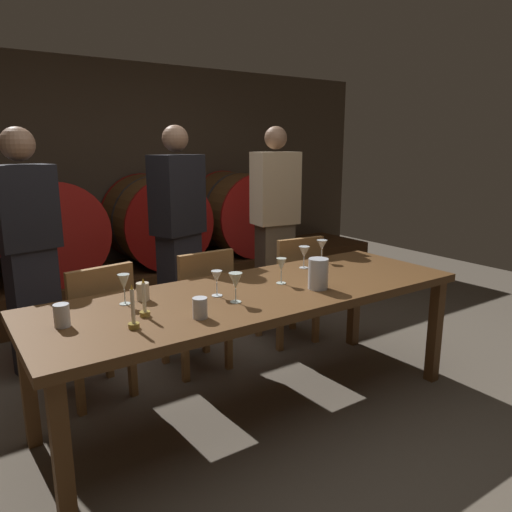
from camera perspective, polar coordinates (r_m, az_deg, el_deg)
ground_plane at (r=2.99m, az=-1.35°, el=-18.59°), size 9.27×9.27×0.00m
back_wall at (r=5.37m, az=-19.55°, el=8.41°), size 7.13×0.24×2.41m
barrel_shelf at (r=5.02m, az=-17.01°, el=-3.66°), size 6.42×0.90×0.35m
wine_barrel_center_left at (r=4.76m, az=-23.44°, el=2.78°), size 0.93×0.77×0.93m
wine_barrel_center_right at (r=5.06m, az=-11.79°, el=4.12°), size 0.93×0.77×0.93m
wine_barrel_far_right at (r=5.52m, az=-1.97°, el=5.12°), size 0.93×0.77×0.93m
dining_table at (r=2.80m, az=0.10°, el=-5.39°), size 2.55×0.86×0.75m
chair_left at (r=3.13m, az=-18.37°, el=-7.88°), size 0.45×0.45×0.88m
chair_center at (r=3.38m, az=-6.67°, el=-5.73°), size 0.40×0.40×0.88m
chair_right at (r=3.84m, az=4.32°, el=-3.37°), size 0.44×0.44×0.88m
guest_left at (r=3.57m, az=-25.31°, el=0.43°), size 0.42×0.31×1.68m
guest_center at (r=3.74m, az=-9.14°, el=2.17°), size 0.44×0.35×1.71m
guest_right at (r=4.23m, az=2.27°, el=3.67°), size 0.40×0.28×1.72m
candle_left at (r=2.27m, az=-14.34°, el=-6.94°), size 0.05×0.05×0.21m
candle_right at (r=2.41m, az=-13.08°, el=-5.79°), size 0.05×0.05×0.20m
pitcher at (r=2.81m, az=7.38°, el=-2.09°), size 0.12×0.12×0.18m
wine_glass_far_left at (r=2.60m, az=-15.39°, el=-3.11°), size 0.06×0.06×0.16m
wine_glass_left at (r=2.66m, az=-4.68°, el=-2.60°), size 0.06×0.06×0.14m
wine_glass_center_left at (r=2.54m, az=-2.44°, el=-3.04°), size 0.07×0.07×0.16m
wine_glass_center_right at (r=2.89m, az=3.02°, el=-1.14°), size 0.06×0.06×0.16m
wine_glass_right at (r=3.27m, az=5.72°, el=0.42°), size 0.07×0.07×0.15m
wine_glass_far_right at (r=3.47m, az=7.82°, el=1.22°), size 0.08×0.08×0.16m
cup_left at (r=2.40m, az=-22.03°, el=-6.55°), size 0.07×0.07×0.11m
cup_center at (r=2.66m, az=-13.27°, el=-4.12°), size 0.07×0.07×0.10m
cup_right at (r=2.35m, az=-6.65°, el=-6.13°), size 0.07×0.07×0.10m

